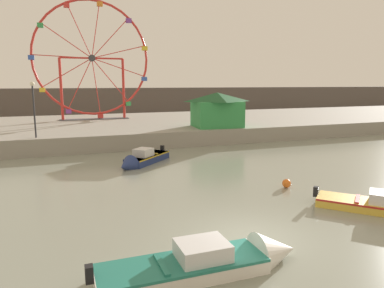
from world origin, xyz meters
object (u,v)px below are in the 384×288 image
object	(u,v)px
motorboat_navy_blue	(141,160)
ferris_wheel_red_frame	(92,60)
promenade_lamp_near	(33,101)
mooring_buoy_orange	(287,183)
carnival_booth_green_kiosk	(217,109)
motorboat_white_red_stripe	(219,260)

from	to	relation	value
motorboat_navy_blue	ferris_wheel_red_frame	bearing A→B (deg)	-130.21
ferris_wheel_red_frame	promenade_lamp_near	xyz separation A→B (m)	(-5.24, -11.90, -3.64)
ferris_wheel_red_frame	mooring_buoy_orange	world-z (taller)	ferris_wheel_red_frame
ferris_wheel_red_frame	carnival_booth_green_kiosk	distance (m)	15.11
ferris_wheel_red_frame	mooring_buoy_orange	distance (m)	27.12
motorboat_white_red_stripe	mooring_buoy_orange	size ratio (longest dim) A/B	13.92
carnival_booth_green_kiosk	ferris_wheel_red_frame	bearing A→B (deg)	137.62
carnival_booth_green_kiosk	promenade_lamp_near	distance (m)	14.99
motorboat_white_red_stripe	ferris_wheel_red_frame	xyz separation A→B (m)	(-0.40, 31.28, 7.25)
motorboat_white_red_stripe	ferris_wheel_red_frame	bearing A→B (deg)	91.02
motorboat_navy_blue	ferris_wheel_red_frame	world-z (taller)	ferris_wheel_red_frame
motorboat_navy_blue	carnival_booth_green_kiosk	distance (m)	11.22
motorboat_white_red_stripe	motorboat_navy_blue	xyz separation A→B (m)	(0.79, 13.74, 0.03)
motorboat_white_red_stripe	mooring_buoy_orange	bearing A→B (deg)	43.33
promenade_lamp_near	motorboat_navy_blue	bearing A→B (deg)	-41.25
carnival_booth_green_kiosk	promenade_lamp_near	world-z (taller)	promenade_lamp_near
motorboat_white_red_stripe	ferris_wheel_red_frame	world-z (taller)	ferris_wheel_red_frame
carnival_booth_green_kiosk	promenade_lamp_near	bearing A→B (deg)	-169.79
ferris_wheel_red_frame	carnival_booth_green_kiosk	bearing A→B (deg)	-47.76
ferris_wheel_red_frame	promenade_lamp_near	distance (m)	13.50
promenade_lamp_near	ferris_wheel_red_frame	bearing A→B (deg)	66.23
motorboat_navy_blue	promenade_lamp_near	xyz separation A→B (m)	(-6.43, 5.64, 3.58)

